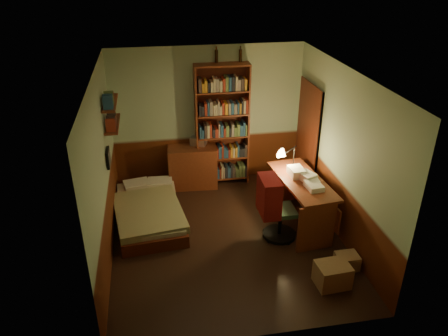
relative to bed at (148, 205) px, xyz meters
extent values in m
cube|color=black|center=(1.19, -0.72, -0.28)|extent=(3.50, 4.00, 0.02)
cube|color=silver|center=(1.19, -0.72, 2.34)|extent=(3.50, 4.00, 0.02)
cube|color=#9DB794|center=(1.19, 1.29, 1.03)|extent=(3.50, 0.02, 2.60)
cube|color=#9DB794|center=(-0.57, -0.72, 1.03)|extent=(0.02, 4.00, 2.60)
cube|color=#9DB794|center=(2.95, -0.72, 1.03)|extent=(0.02, 4.00, 2.60)
cube|color=#9DB794|center=(1.19, -2.73, 1.03)|extent=(3.50, 0.02, 2.60)
cube|color=black|center=(2.91, 0.58, 0.73)|extent=(0.06, 0.90, 2.00)
cube|color=#481A0E|center=(2.88, 0.58, 0.73)|extent=(0.02, 0.98, 2.08)
cube|color=#677A49|center=(0.00, 0.00, 0.00)|extent=(1.15, 1.93, 0.55)
cube|color=#632916|center=(0.85, 1.05, 0.12)|extent=(0.92, 0.50, 0.80)
cube|color=#B2B2B7|center=(0.99, 1.17, 0.60)|extent=(0.35, 0.31, 0.15)
cube|color=#632916|center=(1.43, 1.13, 0.87)|extent=(0.99, 0.33, 2.30)
cylinder|color=black|center=(1.35, 1.24, 2.13)|extent=(0.06, 0.06, 0.22)
cylinder|color=black|center=(1.78, 1.24, 2.13)|extent=(0.07, 0.07, 0.21)
cube|color=#632916|center=(2.44, -0.51, 0.13)|extent=(0.78, 1.57, 0.81)
cube|color=silver|center=(2.50, -0.51, 0.59)|extent=(0.31, 0.35, 0.12)
cone|color=black|center=(2.43, -0.08, 0.84)|extent=(0.20, 0.20, 0.61)
cube|color=#345B40|center=(2.02, -0.83, 0.22)|extent=(0.50, 0.44, 0.99)
cube|color=maroon|center=(1.93, -0.75, 1.01)|extent=(0.34, 0.53, 0.60)
cube|color=#632916|center=(-0.45, 0.38, 1.33)|extent=(0.20, 0.90, 0.03)
cube|color=#632916|center=(-0.45, 0.38, 1.68)|extent=(0.20, 0.90, 0.03)
cube|color=black|center=(-0.53, -0.12, 0.98)|extent=(0.04, 0.32, 0.26)
cube|color=#96734E|center=(2.40, -2.02, -0.11)|extent=(0.46, 0.38, 0.33)
cube|color=#96734E|center=(2.74, -1.73, -0.16)|extent=(0.31, 0.26, 0.22)
camera|label=1|loc=(0.18, -6.29, 3.81)|focal=35.00mm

